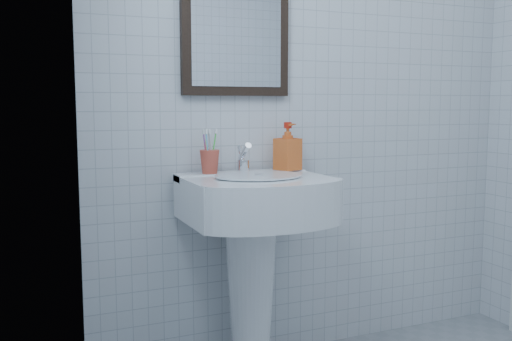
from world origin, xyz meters
name	(u,v)px	position (x,y,z in m)	size (l,w,h in m)	color
wall_back	(315,94)	(0.00, 1.20, 1.25)	(2.20, 0.02, 2.50)	silver
wall_left	(136,81)	(-1.10, 0.00, 1.25)	(0.02, 2.40, 2.50)	silver
washbasin	(253,243)	(-0.41, 0.99, 0.61)	(0.59, 0.43, 0.91)	white
faucet	(243,160)	(-0.41, 1.10, 0.96)	(0.05, 0.12, 0.13)	white
toothbrush_cup	(210,162)	(-0.57, 1.11, 0.96)	(0.08, 0.08, 0.10)	#BA4432
soap_dispenser	(288,147)	(-0.20, 1.10, 1.01)	(0.10, 0.10, 0.21)	red
wall_mirror	(236,25)	(-0.41, 1.18, 1.55)	(0.50, 0.04, 0.62)	black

